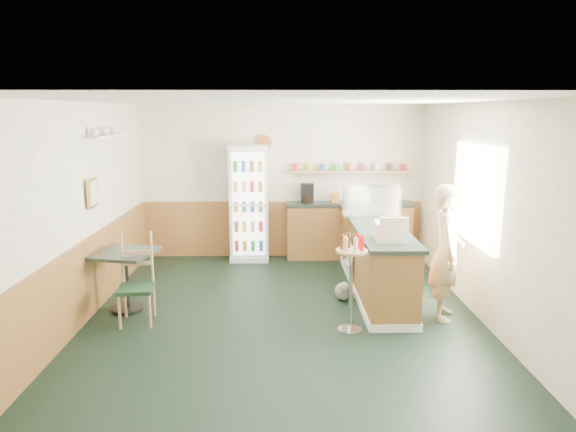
{
  "coord_description": "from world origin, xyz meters",
  "views": [
    {
      "loc": [
        -0.02,
        -6.08,
        2.58
      ],
      "look_at": [
        0.08,
        0.6,
        1.22
      ],
      "focal_mm": 32.0,
      "sensor_mm": 36.0,
      "label": 1
    }
  ],
  "objects_px": {
    "shopkeeper": "(447,253)",
    "condiment_stand": "(351,270)",
    "cash_register": "(391,231)",
    "cafe_chair": "(137,276)",
    "drinks_fridge": "(249,203)",
    "cafe_table": "(125,269)",
    "display_case": "(371,201)"
  },
  "relations": [
    {
      "from": "shopkeeper",
      "to": "condiment_stand",
      "type": "bearing_deg",
      "value": 123.54
    },
    {
      "from": "cash_register",
      "to": "cafe_chair",
      "type": "height_order",
      "value": "cash_register"
    },
    {
      "from": "cash_register",
      "to": "drinks_fridge",
      "type": "bearing_deg",
      "value": 130.49
    },
    {
      "from": "shopkeeper",
      "to": "cafe_table",
      "type": "distance_m",
      "value": 4.12
    },
    {
      "from": "drinks_fridge",
      "to": "cafe_table",
      "type": "relative_size",
      "value": 2.35
    },
    {
      "from": "cafe_table",
      "to": "condiment_stand",
      "type": "bearing_deg",
      "value": -13.56
    },
    {
      "from": "display_case",
      "to": "cash_register",
      "type": "distance_m",
      "value": 1.44
    },
    {
      "from": "drinks_fridge",
      "to": "condiment_stand",
      "type": "relative_size",
      "value": 1.74
    },
    {
      "from": "cash_register",
      "to": "condiment_stand",
      "type": "bearing_deg",
      "value": -136.61
    },
    {
      "from": "drinks_fridge",
      "to": "cash_register",
      "type": "relative_size",
      "value": 5.03
    },
    {
      "from": "display_case",
      "to": "shopkeeper",
      "type": "xyz_separation_m",
      "value": [
        0.7,
        -1.48,
        -0.39
      ]
    },
    {
      "from": "drinks_fridge",
      "to": "display_case",
      "type": "distance_m",
      "value": 2.28
    },
    {
      "from": "display_case",
      "to": "cafe_chair",
      "type": "distance_m",
      "value": 3.55
    },
    {
      "from": "cash_register",
      "to": "shopkeeper",
      "type": "xyz_separation_m",
      "value": [
        0.7,
        -0.05,
        -0.26
      ]
    },
    {
      "from": "drinks_fridge",
      "to": "cash_register",
      "type": "distance_m",
      "value": 3.27
    },
    {
      "from": "display_case",
      "to": "cash_register",
      "type": "bearing_deg",
      "value": -90.0
    },
    {
      "from": "cafe_table",
      "to": "cafe_chair",
      "type": "xyz_separation_m",
      "value": [
        0.25,
        -0.33,
        0.02
      ]
    },
    {
      "from": "cash_register",
      "to": "shopkeeper",
      "type": "relative_size",
      "value": 0.24
    },
    {
      "from": "cash_register",
      "to": "condiment_stand",
      "type": "height_order",
      "value": "cash_register"
    },
    {
      "from": "condiment_stand",
      "to": "cafe_chair",
      "type": "bearing_deg",
      "value": 172.05
    },
    {
      "from": "cash_register",
      "to": "shopkeeper",
      "type": "height_order",
      "value": "shopkeeper"
    },
    {
      "from": "condiment_stand",
      "to": "cash_register",
      "type": "bearing_deg",
      "value": 38.84
    },
    {
      "from": "display_case",
      "to": "drinks_fridge",
      "type": "bearing_deg",
      "value": 147.78
    },
    {
      "from": "drinks_fridge",
      "to": "shopkeeper",
      "type": "distance_m",
      "value": 3.76
    },
    {
      "from": "cash_register",
      "to": "shopkeeper",
      "type": "distance_m",
      "value": 0.75
    },
    {
      "from": "shopkeeper",
      "to": "cafe_chair",
      "type": "bearing_deg",
      "value": 106.57
    },
    {
      "from": "cash_register",
      "to": "condiment_stand",
      "type": "relative_size",
      "value": 0.35
    },
    {
      "from": "drinks_fridge",
      "to": "cash_register",
      "type": "xyz_separation_m",
      "value": [
        1.92,
        -2.64,
        0.11
      ]
    },
    {
      "from": "drinks_fridge",
      "to": "display_case",
      "type": "bearing_deg",
      "value": -32.22
    },
    {
      "from": "cafe_chair",
      "to": "display_case",
      "type": "bearing_deg",
      "value": 19.97
    },
    {
      "from": "display_case",
      "to": "cafe_table",
      "type": "bearing_deg",
      "value": -160.84
    },
    {
      "from": "cash_register",
      "to": "cafe_chair",
      "type": "xyz_separation_m",
      "value": [
        -3.15,
        -0.07,
        -0.54
      ]
    }
  ]
}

